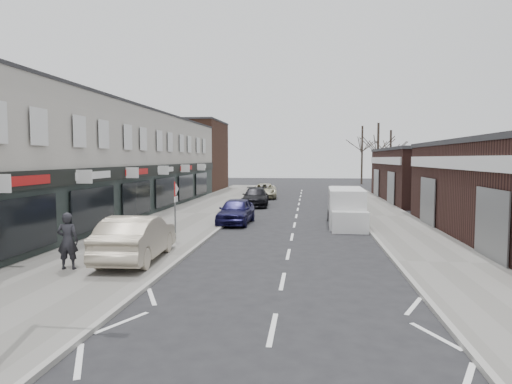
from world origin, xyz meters
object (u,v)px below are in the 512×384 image
(sedan_on_pavement, at_px, (136,238))
(parked_car_left_b, at_px, (255,197))
(parked_car_left_c, at_px, (264,191))
(parked_car_right_b, at_px, (346,201))
(white_van, at_px, (346,208))
(parked_car_right_a, at_px, (346,203))
(parked_car_left_a, at_px, (236,211))
(pedestrian, at_px, (68,241))
(warning_sign, at_px, (176,194))

(sedan_on_pavement, height_order, parked_car_left_b, sedan_on_pavement)
(sedan_on_pavement, height_order, parked_car_left_c, sedan_on_pavement)
(sedan_on_pavement, distance_m, parked_car_left_b, 20.21)
(parked_car_right_b, bearing_deg, sedan_on_pavement, 61.97)
(parked_car_left_c, bearing_deg, white_van, -74.58)
(parked_car_left_b, height_order, parked_car_right_a, parked_car_right_a)
(parked_car_left_a, height_order, parked_car_left_c, parked_car_left_a)
(pedestrian, relative_size, parked_car_right_a, 0.42)
(sedan_on_pavement, distance_m, pedestrian, 2.37)
(white_van, xyz_separation_m, parked_car_right_b, (0.60, 7.39, -0.24))
(warning_sign, height_order, parked_car_right_b, warning_sign)
(warning_sign, distance_m, parked_car_left_a, 6.53)
(sedan_on_pavement, bearing_deg, parked_car_right_b, -120.21)
(parked_car_left_a, relative_size, parked_car_right_a, 0.96)
(sedan_on_pavement, height_order, parked_car_right_a, sedan_on_pavement)
(parked_car_right_b, bearing_deg, parked_car_left_b, -21.24)
(parked_car_left_c, height_order, parked_car_right_b, parked_car_right_b)
(sedan_on_pavement, height_order, parked_car_left_a, sedan_on_pavement)
(parked_car_left_a, relative_size, parked_car_left_b, 0.88)
(parked_car_left_b, bearing_deg, sedan_on_pavement, -99.08)
(sedan_on_pavement, xyz_separation_m, parked_car_left_a, (2.01, 10.28, -0.19))
(sedan_on_pavement, relative_size, parked_car_right_a, 1.08)
(warning_sign, xyz_separation_m, pedestrian, (-1.99, -5.75, -1.13))
(parked_car_left_c, relative_size, parked_car_right_a, 1.09)
(pedestrian, distance_m, parked_car_left_b, 22.03)
(warning_sign, xyz_separation_m, parked_car_left_c, (1.76, 23.34, -1.51))
(parked_car_right_a, bearing_deg, parked_car_right_b, -93.11)
(warning_sign, height_order, pedestrian, warning_sign)
(parked_car_left_a, bearing_deg, parked_car_right_b, 48.71)
(white_van, relative_size, parked_car_left_b, 1.09)
(pedestrian, relative_size, parked_car_left_b, 0.38)
(warning_sign, relative_size, parked_car_right_a, 0.59)
(parked_car_left_a, bearing_deg, parked_car_left_c, 92.07)
(sedan_on_pavement, xyz_separation_m, parked_car_left_b, (2.01, 20.11, -0.21))
(parked_car_left_b, distance_m, parked_car_right_b, 7.35)
(parked_car_left_a, relative_size, parked_car_left_c, 0.88)
(sedan_on_pavement, distance_m, parked_car_right_b, 19.71)
(sedan_on_pavement, bearing_deg, parked_car_left_a, -104.40)
(white_van, bearing_deg, warning_sign, -141.60)
(parked_car_left_a, height_order, parked_car_right_a, parked_car_right_a)
(white_van, height_order, parked_car_left_a, white_van)
(parked_car_left_b, relative_size, parked_car_right_b, 1.13)
(warning_sign, relative_size, sedan_on_pavement, 0.54)
(warning_sign, xyz_separation_m, parked_car_right_a, (8.47, 11.40, -1.45))
(sedan_on_pavement, relative_size, parked_car_left_c, 1.00)
(parked_car_right_a, relative_size, parked_car_right_b, 1.04)
(white_van, height_order, pedestrian, white_van)
(warning_sign, relative_size, parked_car_right_b, 0.61)
(white_van, bearing_deg, parked_car_left_a, -179.19)
(warning_sign, bearing_deg, parked_car_right_b, 57.18)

